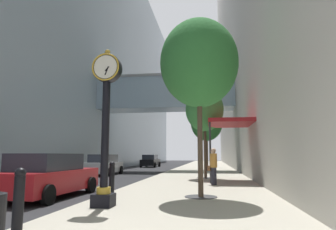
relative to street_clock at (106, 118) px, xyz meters
The scene contains 14 objects.
ground_plane 21.34m from the street_clock, 92.52° to the left, with size 110.00×110.00×0.00m, color #262628.
sidewalk_right 24.39m from the street_clock, 84.91° to the left, with size 6.17×80.00×0.14m, color #ADA593.
building_block_left 29.81m from the street_clock, 117.30° to the left, with size 22.57×80.00×29.89m.
street_clock is the anchor object (origin of this frame).
bollard_nearest 3.31m from the street_clock, 105.02° to the right, with size 0.21×0.21×1.17m.
bollard_third 3.38m from the street_clock, 104.57° to the left, with size 0.21×0.21×1.17m.
street_tree_near 4.09m from the street_clock, 41.33° to the left, with size 2.79×2.79×6.30m.
street_tree_mid_near 11.02m from the street_clock, 76.22° to the left, with size 2.40×2.40×5.64m.
street_tree_mid_far 19.12m from the street_clock, 82.18° to the left, with size 2.87×2.87×5.97m.
pedestrian_walking 7.26m from the street_clock, 64.49° to the left, with size 0.51×0.43×1.74m.
storefront_awning 9.77m from the street_clock, 65.83° to the left, with size 2.40×3.60×3.30m.
car_black_near 30.09m from the street_clock, 99.28° to the left, with size 2.05×4.38×1.58m.
car_silver_mid 15.35m from the street_clock, 110.51° to the left, with size 2.15×4.62×1.59m.
car_red_far 4.21m from the street_clock, 142.29° to the left, with size 2.21×4.64×1.60m.
Camera 1 is at (3.90, -2.14, 1.55)m, focal length 31.45 mm.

